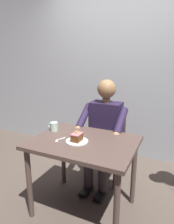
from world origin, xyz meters
TOP-DOWN VIEW (x-y plane):
  - ground_plane at (0.00, 0.00)m, footprint 14.00×14.00m
  - cafe_rear_panel at (0.00, -1.44)m, footprint 6.40×0.12m
  - dining_table at (0.00, 0.00)m, footprint 0.97×0.73m
  - chair at (0.00, -0.70)m, footprint 0.42×0.42m
  - seated_person at (0.00, -0.53)m, footprint 0.53×0.58m
  - dessert_plate at (0.05, 0.05)m, footprint 0.21×0.21m
  - cake_slice at (0.05, 0.05)m, footprint 0.08×0.11m
  - coffee_cup at (0.40, -0.11)m, footprint 0.12×0.08m
  - dessert_spoon at (0.21, 0.10)m, footprint 0.06×0.14m

SIDE VIEW (x-z plane):
  - ground_plane at x=0.00m, z-range 0.00..0.00m
  - chair at x=0.00m, z-range 0.04..0.92m
  - dining_table at x=0.00m, z-range 0.28..1.03m
  - seated_person at x=0.00m, z-range 0.03..1.29m
  - dessert_spoon at x=0.21m, z-range 0.75..0.76m
  - dessert_plate at x=0.05m, z-range 0.75..0.76m
  - cake_slice at x=0.05m, z-range 0.75..0.85m
  - coffee_cup at x=0.40m, z-range 0.76..0.85m
  - cafe_rear_panel at x=0.00m, z-range 0.00..3.00m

